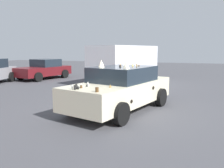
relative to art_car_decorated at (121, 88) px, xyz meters
name	(u,v)px	position (x,y,z in m)	size (l,w,h in m)	color
ground_plane	(120,110)	(-0.04, 0.01, -0.76)	(60.00, 60.00, 0.00)	#47474C
art_car_decorated	(121,88)	(0.00, 0.00, 0.00)	(4.75, 2.86, 1.74)	beige
parked_van_far_right	(125,63)	(6.22, 1.67, 0.52)	(5.64, 3.15, 2.29)	silver
parked_sedan_row_back_far	(44,69)	(6.51, 7.73, -0.09)	(4.22, 2.62, 1.39)	#5B1419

